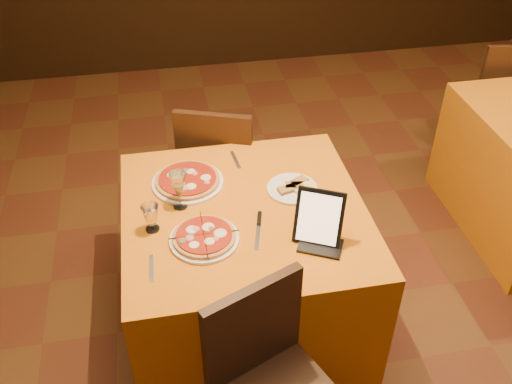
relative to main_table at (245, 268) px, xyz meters
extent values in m
cube|color=#5E2D19|center=(0.45, -0.41, -0.38)|extent=(6.00, 7.00, 0.01)
cube|color=orange|center=(0.00, 0.00, 0.00)|extent=(1.10, 1.10, 0.75)
cylinder|color=white|center=(-0.20, -0.17, 0.38)|extent=(0.30, 0.30, 0.01)
cylinder|color=#AD4C23|center=(-0.20, -0.17, 0.40)|extent=(0.27, 0.27, 0.02)
cylinder|color=white|center=(-0.23, 0.24, 0.38)|extent=(0.34, 0.34, 0.01)
cylinder|color=#AD4C23|center=(-0.23, 0.24, 0.40)|extent=(0.31, 0.31, 0.02)
cylinder|color=white|center=(0.25, 0.10, 0.38)|extent=(0.24, 0.24, 0.01)
cylinder|color=olive|center=(0.25, 0.10, 0.40)|extent=(0.15, 0.15, 0.02)
cube|color=black|center=(0.27, -0.25, 0.49)|extent=(0.22, 0.18, 0.24)
cube|color=#ABACB2|center=(0.03, -0.16, 0.38)|extent=(0.07, 0.22, 0.01)
cube|color=#A7A8AE|center=(-0.43, -0.30, 0.38)|extent=(0.02, 0.15, 0.01)
cube|color=silver|center=(0.02, 0.39, 0.38)|extent=(0.03, 0.16, 0.01)
camera|label=1|loc=(-0.32, -1.96, 2.03)|focal=40.00mm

